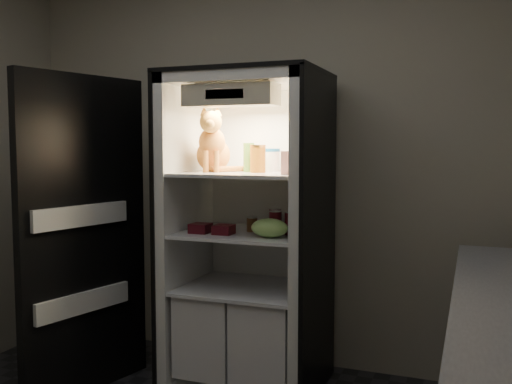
# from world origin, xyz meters

# --- Properties ---
(room_shell) EXTENTS (3.60, 3.60, 3.60)m
(room_shell) POSITION_xyz_m (0.00, 0.00, 1.62)
(room_shell) COLOR white
(room_shell) RESTS_ON floor
(refrigerator) EXTENTS (0.90, 0.72, 1.88)m
(refrigerator) POSITION_xyz_m (0.00, 1.38, 0.79)
(refrigerator) COLOR white
(refrigerator) RESTS_ON floor
(fridge_door) EXTENTS (0.27, 0.86, 1.85)m
(fridge_door) POSITION_xyz_m (-0.84, 0.92, 0.91)
(fridge_door) COLOR black
(fridge_door) RESTS_ON floor
(tabby_cat) EXTENTS (0.36, 0.39, 0.39)m
(tabby_cat) POSITION_xyz_m (-0.22, 1.34, 1.44)
(tabby_cat) COLOR #B16516
(tabby_cat) RESTS_ON refrigerator
(parmesan_shaker) EXTENTS (0.07, 0.07, 0.17)m
(parmesan_shaker) POSITION_xyz_m (-0.00, 1.38, 1.38)
(parmesan_shaker) COLOR #24862B
(parmesan_shaker) RESTS_ON refrigerator
(mayo_tub) EXTENTS (0.10, 0.10, 0.14)m
(mayo_tub) POSITION_xyz_m (0.10, 1.50, 1.36)
(mayo_tub) COLOR white
(mayo_tub) RESTS_ON refrigerator
(salsa_jar) EXTENTS (0.09, 0.09, 0.16)m
(salsa_jar) POSITION_xyz_m (0.07, 1.33, 1.37)
(salsa_jar) COLOR maroon
(salsa_jar) RESTS_ON refrigerator
(pepper_jar) EXTENTS (0.11, 0.11, 0.19)m
(pepper_jar) POSITION_xyz_m (0.31, 1.42, 1.38)
(pepper_jar) COLOR maroon
(pepper_jar) RESTS_ON refrigerator
(cream_carton) EXTENTS (0.07, 0.07, 0.13)m
(cream_carton) POSITION_xyz_m (0.31, 1.19, 1.35)
(cream_carton) COLOR white
(cream_carton) RESTS_ON refrigerator
(soda_can_a) EXTENTS (0.07, 0.07, 0.14)m
(soda_can_a) POSITION_xyz_m (0.16, 1.40, 1.01)
(soda_can_a) COLOR black
(soda_can_a) RESTS_ON refrigerator
(soda_can_b) EXTENTS (0.07, 0.07, 0.13)m
(soda_can_b) POSITION_xyz_m (0.29, 1.30, 1.01)
(soda_can_b) COLOR black
(soda_can_b) RESTS_ON refrigerator
(soda_can_c) EXTENTS (0.07, 0.07, 0.13)m
(soda_can_c) POSITION_xyz_m (0.20, 1.29, 1.01)
(soda_can_c) COLOR black
(soda_can_c) RESTS_ON refrigerator
(condiment_jar) EXTENTS (0.07, 0.07, 0.09)m
(condiment_jar) POSITION_xyz_m (0.03, 1.34, 0.99)
(condiment_jar) COLOR #573418
(condiment_jar) RESTS_ON refrigerator
(grape_bag) EXTENTS (0.21, 0.15, 0.11)m
(grape_bag) POSITION_xyz_m (0.21, 1.17, 0.99)
(grape_bag) COLOR #83B454
(grape_bag) RESTS_ON refrigerator
(berry_box_left) EXTENTS (0.11, 0.11, 0.06)m
(berry_box_left) POSITION_xyz_m (-0.23, 1.18, 0.97)
(berry_box_left) COLOR #510D15
(berry_box_left) RESTS_ON refrigerator
(berry_box_right) EXTENTS (0.11, 0.11, 0.05)m
(berry_box_right) POSITION_xyz_m (-0.08, 1.18, 0.97)
(berry_box_right) COLOR #510D15
(berry_box_right) RESTS_ON refrigerator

